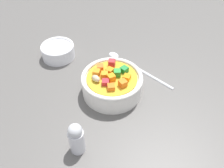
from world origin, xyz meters
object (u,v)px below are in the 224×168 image
(soup_bowl_main, at_px, (112,83))
(side_bowl_small, at_px, (58,51))
(pepper_shaker, at_px, (76,138))
(spoon, at_px, (137,67))

(soup_bowl_main, height_order, side_bowl_small, soup_bowl_main)
(side_bowl_small, relative_size, pepper_shaker, 1.23)
(soup_bowl_main, xyz_separation_m, spoon, (-0.11, 0.05, -0.03))
(spoon, xyz_separation_m, pepper_shaker, (0.28, -0.09, 0.04))
(soup_bowl_main, bearing_deg, spoon, 153.34)
(spoon, xyz_separation_m, side_bowl_small, (-0.01, -0.24, 0.02))
(side_bowl_small, bearing_deg, pepper_shaker, 26.69)
(soup_bowl_main, height_order, pepper_shaker, pepper_shaker)
(spoon, bearing_deg, soup_bowl_main, 96.28)
(spoon, relative_size, side_bowl_small, 2.07)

